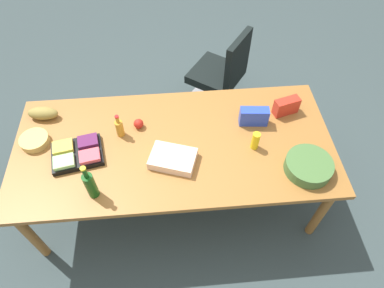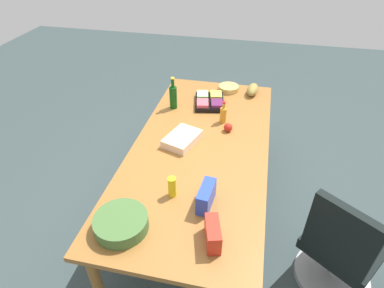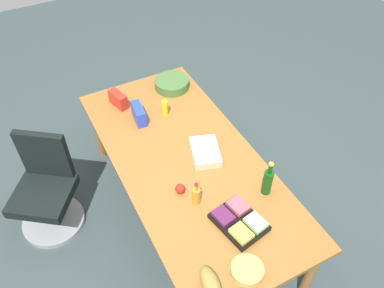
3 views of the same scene
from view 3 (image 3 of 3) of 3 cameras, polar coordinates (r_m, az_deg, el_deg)
name	(u,v)px [view 3 (image 3 of 3)]	position (r m, az deg, el deg)	size (l,w,h in m)	color
ground_plane	(188,214)	(3.82, -0.59, -9.98)	(10.00, 10.00, 0.00)	#344243
conference_table	(187,165)	(3.27, -0.68, -3.11)	(2.41, 1.10, 0.75)	#945F2B
office_chair	(47,194)	(3.73, -20.13, -6.82)	(0.67, 0.67, 0.93)	gray
apple_red	(180,189)	(2.99, -1.72, -6.45)	(0.08, 0.08, 0.08)	#B42217
mustard_bottle	(165,108)	(3.59, -3.93, 5.20)	(0.06, 0.06, 0.15)	yellow
fruit_platter	(239,221)	(2.85, 6.80, -10.97)	(0.41, 0.34, 0.07)	black
wine_bottle	(268,181)	(2.98, 10.83, -5.29)	(0.09, 0.09, 0.32)	#114612
dressing_bottle	(196,195)	(2.90, 0.62, -7.37)	(0.07, 0.07, 0.21)	orange
sheet_cake	(205,152)	(3.24, 1.91, -1.13)	(0.32, 0.22, 0.07)	beige
salad_bowl	(172,84)	(3.92, -2.91, 8.68)	(0.33, 0.33, 0.09)	#436833
chip_bag_red	(118,99)	(3.74, -10.58, 6.33)	(0.20, 0.08, 0.14)	red
bread_loaf	(211,283)	(2.59, 2.69, -19.38)	(0.24, 0.11, 0.10)	olive
chip_bag_blue	(139,114)	(3.55, -7.68, 4.33)	(0.22, 0.08, 0.15)	blue
chip_bowl	(247,270)	(2.67, 7.93, -17.58)	(0.21, 0.21, 0.05)	tan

